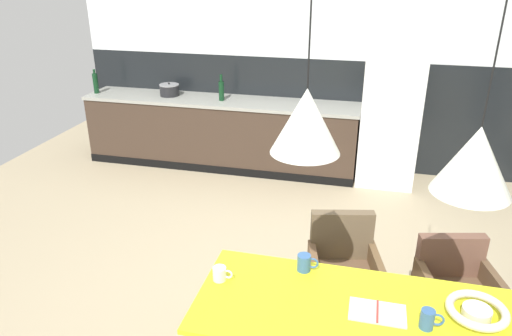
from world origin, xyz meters
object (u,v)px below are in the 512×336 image
refrigerator_column (392,100)px  dining_table (368,318)px  bottle_spice_small (221,90)px  mug_short_terracotta (220,274)px  mug_glass_clear (428,319)px  mug_tall_blue (305,263)px  fruit_bowl (477,311)px  armchair_far_side (343,257)px  bottle_wine_green (96,83)px  armchair_facing_counter (455,279)px  pendant_lamp_over_table_far (475,160)px  open_book (377,312)px  cooking_pot (169,90)px  pendant_lamp_over_table_near (306,121)px

refrigerator_column → dining_table: 3.44m
bottle_spice_small → mug_short_terracotta: bearing=-72.6°
refrigerator_column → mug_glass_clear: size_ratio=16.94×
refrigerator_column → bottle_spice_small: size_ratio=6.24×
mug_tall_blue → fruit_bowl: bearing=-12.5°
mug_tall_blue → mug_glass_clear: bearing=-26.8°
armchair_far_side → bottle_wine_green: (-3.42, 2.50, 0.52)m
dining_table → mug_tall_blue: (-0.39, 0.28, 0.10)m
armchair_facing_counter → pendant_lamp_over_table_far: size_ratio=0.63×
armchair_far_side → open_book: (0.23, -0.85, 0.25)m
open_book → mug_short_terracotta: size_ratio=2.47×
dining_table → mug_short_terracotta: size_ratio=15.63×
mug_glass_clear → bottle_wine_green: (-3.90, 3.40, 0.22)m
armchair_far_side → cooking_pot: 3.60m
fruit_bowl → pendant_lamp_over_table_near: pendant_lamp_over_table_near is taller
armchair_far_side → open_book: bearing=92.0°
mug_tall_blue → bottle_wine_green: (-3.22, 3.06, 0.22)m
dining_table → bottle_spice_small: 3.90m
dining_table → pendant_lamp_over_table_far: (0.38, -0.00, 0.96)m
mug_glass_clear → pendant_lamp_over_table_far: 0.86m
open_book → mug_tall_blue: (-0.44, 0.29, 0.05)m
mug_glass_clear → pendant_lamp_over_table_far: pendant_lamp_over_table_far is taller
dining_table → fruit_bowl: 0.56m
mug_glass_clear → bottle_wine_green: bearing=138.9°
mug_tall_blue → pendant_lamp_over_table_near: 1.04m
open_book → bottle_wine_green: size_ratio=0.95×
open_book → mug_short_terracotta: mug_short_terracotta is taller
armchair_far_side → fruit_bowl: bearing=120.6°
cooking_pot → pendant_lamp_over_table_far: bearing=-49.0°
fruit_bowl → pendant_lamp_over_table_far: (-0.17, -0.08, 0.86)m
mug_glass_clear → mug_short_terracotta: 1.16m
armchair_far_side → bottle_wine_green: 4.27m
open_book → mug_tall_blue: mug_tall_blue is taller
dining_table → open_book: bearing=-9.5°
refrigerator_column → dining_table: refrigerator_column is taller
open_book → mug_glass_clear: 0.26m
armchair_far_side → mug_short_terracotta: (-0.67, -0.77, 0.28)m
mug_short_terracotta → mug_tall_blue: size_ratio=0.93×
cooking_pot → pendant_lamp_over_table_far: pendant_lamp_over_table_far is taller
pendant_lamp_over_table_near → mug_tall_blue: bearing=92.5°
open_book → mug_short_terracotta: 0.91m
bottle_wine_green → pendant_lamp_over_table_near: bearing=-46.3°
refrigerator_column → armchair_facing_counter: (0.42, -2.67, -0.51)m
cooking_pot → bottle_spice_small: (0.72, -0.06, 0.06)m
refrigerator_column → mug_glass_clear: refrigerator_column is taller
refrigerator_column → armchair_far_side: size_ratio=2.52×
open_book → refrigerator_column: bearing=88.4°
bottle_wine_green → cooking_pot: bearing=6.3°
refrigerator_column → pendant_lamp_over_table_far: size_ratio=1.66×
open_book → bottle_wine_green: (-3.65, 3.35, 0.27)m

